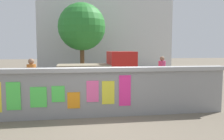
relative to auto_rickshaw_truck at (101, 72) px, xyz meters
The scene contains 9 objects.
ground 3.99m from the auto_rickshaw_truck, 96.91° to the left, with size 60.00×60.00×0.00m, color #6B6051.
poster_wall 4.17m from the auto_rickshaw_truck, 96.59° to the right, with size 7.88×0.42×1.45m.
auto_rickshaw_truck is the anchor object (origin of this frame).
motorcycle 3.69m from the auto_rickshaw_truck, behind, with size 1.90×0.56×0.87m.
bicycle_near 3.56m from the auto_rickshaw_truck, 54.62° to the right, with size 1.71×0.44×0.95m.
person_walking 2.94m from the auto_rickshaw_truck, ahead, with size 0.43×0.43×1.62m.
person_bystander 3.32m from the auto_rickshaw_truck, 148.42° to the right, with size 0.47×0.47×1.62m.
tree_roadside 7.03m from the auto_rickshaw_truck, 96.37° to the left, with size 3.49×3.49×5.33m.
building_background 12.87m from the auto_rickshaw_truck, 82.77° to the left, with size 12.38×5.85×8.45m.
Camera 1 is at (-0.64, -6.65, 2.00)m, focal length 36.90 mm.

